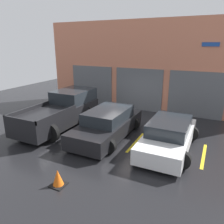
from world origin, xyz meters
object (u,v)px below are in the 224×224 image
sedan_side (108,124)px  pickup_truck (62,111)px  traffic_cone (58,178)px  sedan_white (169,135)px

sedan_side → pickup_truck: bearing=174.5°
pickup_truck → traffic_cone: (3.20, -4.35, -0.58)m
sedan_white → sedan_side: 2.88m
pickup_truck → traffic_cone: bearing=-53.7°
pickup_truck → traffic_cone: size_ratio=9.36×
pickup_truck → sedan_white: 5.77m
sedan_white → sedan_side: sedan_side is taller
pickup_truck → sedan_white: bearing=-2.8°
sedan_white → sedan_side: size_ratio=0.93×
sedan_white → traffic_cone: 4.83m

